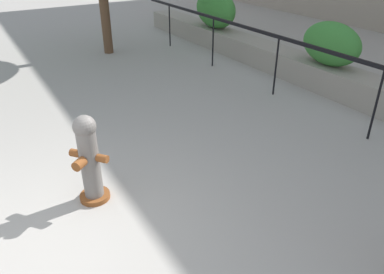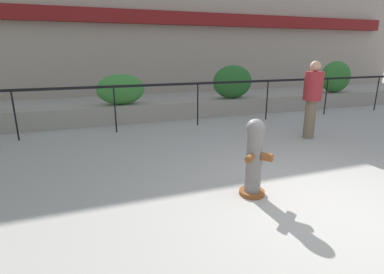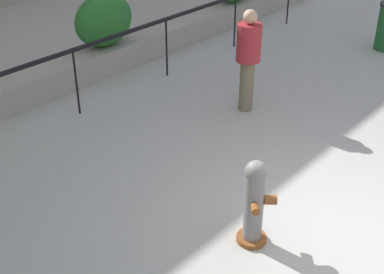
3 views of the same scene
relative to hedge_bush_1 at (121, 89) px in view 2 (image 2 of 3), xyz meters
The scene contains 9 objects.
ground_plane 6.35m from the hedge_bush_1, 72.84° to the right, with size 120.00×120.00×0.00m, color #9E9991.
building_facade 6.98m from the hedge_bush_1, 72.80° to the left, with size 30.00×1.36×8.00m.
planter_wall_low 1.97m from the hedge_bush_1, ahead, with size 18.00×0.70×0.50m, color gray.
fence_railing_segment 2.16m from the hedge_bush_1, 30.71° to the right, with size 15.00×0.05×1.15m.
hedge_bush_1 is the anchor object (origin of this frame).
hedge_bush_2 3.43m from the hedge_bush_1, ahead, with size 1.29×0.70×1.02m, color #235B23.
hedge_bush_3 7.53m from the hedge_bush_1, ahead, with size 1.21×0.70×1.10m, color #2D6B28.
fire_hydrant 5.30m from the hedge_bush_1, 77.72° to the right, with size 0.50×0.50×1.08m.
pedestrian 4.92m from the hedge_bush_1, 39.13° to the right, with size 0.55×0.55×1.73m.
Camera 2 is at (-2.80, -2.46, 1.92)m, focal length 28.00 mm.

